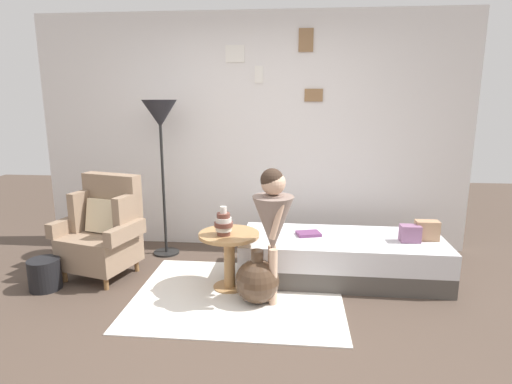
{
  "coord_description": "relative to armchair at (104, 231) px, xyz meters",
  "views": [
    {
      "loc": [
        0.51,
        -2.82,
        1.7
      ],
      "look_at": [
        0.15,
        0.95,
        0.85
      ],
      "focal_mm": 29.75,
      "sensor_mm": 36.0,
      "label": 1
    }
  ],
  "objects": [
    {
      "name": "side_table",
      "position": [
        1.26,
        -0.21,
        -0.07
      ],
      "size": [
        0.54,
        0.54,
        0.52
      ],
      "color": "tan",
      "rests_on": "ground"
    },
    {
      "name": "vase_striped",
      "position": [
        1.22,
        -0.26,
        0.19
      ],
      "size": [
        0.16,
        0.16,
        0.26
      ],
      "color": "brown",
      "rests_on": "side_table"
    },
    {
      "name": "pillow_mid",
      "position": [
        2.89,
        0.08,
        0.04
      ],
      "size": [
        0.18,
        0.13,
        0.15
      ],
      "primitive_type": "cube",
      "rotation": [
        0.0,
        0.0,
        0.03
      ],
      "color": "gray",
      "rests_on": "daybed"
    },
    {
      "name": "floor_lamp",
      "position": [
        0.42,
        0.6,
        1.01
      ],
      "size": [
        0.36,
        0.36,
        1.67
      ],
      "color": "black",
      "rests_on": "ground"
    },
    {
      "name": "person_child",
      "position": [
        1.66,
        -0.44,
        0.3
      ],
      "size": [
        0.34,
        0.34,
        1.15
      ],
      "color": "#D8AD8E",
      "rests_on": "ground"
    },
    {
      "name": "armchair",
      "position": [
        0.0,
        0.0,
        0.0
      ],
      "size": [
        0.86,
        0.73,
        0.97
      ],
      "color": "olive",
      "rests_on": "ground"
    },
    {
      "name": "demijohn_near",
      "position": [
        1.53,
        -0.45,
        -0.25
      ],
      "size": [
        0.38,
        0.38,
        0.46
      ],
      "color": "#473323",
      "rests_on": "ground"
    },
    {
      "name": "ground_plane",
      "position": [
        1.33,
        -0.93,
        -0.44
      ],
      "size": [
        12.0,
        12.0,
        0.0
      ],
      "primitive_type": "plane",
      "color": "#4C3D33"
    },
    {
      "name": "pillow_head",
      "position": [
        3.06,
        0.14,
        0.05
      ],
      "size": [
        0.21,
        0.12,
        0.18
      ],
      "primitive_type": "cube",
      "rotation": [
        0.0,
        0.0,
        0.0
      ],
      "color": "tan",
      "rests_on": "daybed"
    },
    {
      "name": "daybed",
      "position": [
        2.29,
        0.14,
        -0.24
      ],
      "size": [
        1.91,
        0.83,
        0.4
      ],
      "color": "#4C4742",
      "rests_on": "ground"
    },
    {
      "name": "rug",
      "position": [
        1.36,
        -0.36,
        -0.43
      ],
      "size": [
        1.79,
        1.45,
        0.01
      ],
      "primitive_type": "cube",
      "color": "silver",
      "rests_on": "ground"
    },
    {
      "name": "book_on_daybed",
      "position": [
        1.97,
        0.17,
        -0.02
      ],
      "size": [
        0.26,
        0.21,
        0.03
      ],
      "primitive_type": "cube",
      "rotation": [
        0.0,
        0.0,
        0.28
      ],
      "color": "#723B6D",
      "rests_on": "daybed"
    },
    {
      "name": "magazine_basket",
      "position": [
        -0.4,
        -0.38,
        -0.3
      ],
      "size": [
        0.28,
        0.28,
        0.28
      ],
      "primitive_type": "cylinder",
      "color": "black",
      "rests_on": "ground"
    },
    {
      "name": "gallery_wall",
      "position": [
        1.33,
        1.02,
        0.86
      ],
      "size": [
        4.8,
        0.12,
        2.6
      ],
      "color": "silver",
      "rests_on": "ground"
    }
  ]
}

